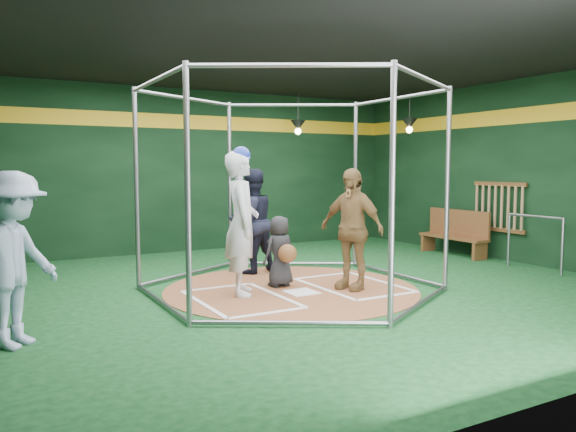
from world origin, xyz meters
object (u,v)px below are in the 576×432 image
umpire (252,221)px  dugout_bench (456,232)px  visitor_leopard (351,229)px  batter_figure (242,222)px

umpire → dugout_bench: umpire is taller
dugout_bench → visitor_leopard: bearing=-156.7°
batter_figure → visitor_leopard: size_ratio=1.17×
umpire → dugout_bench: 4.61m
batter_figure → dugout_bench: size_ratio=1.30×
batter_figure → umpire: bearing=59.8°
batter_figure → dugout_bench: bearing=12.4°
umpire → dugout_bench: size_ratio=1.10×
batter_figure → dugout_bench: 5.57m
visitor_leopard → umpire: visitor_leopard is taller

